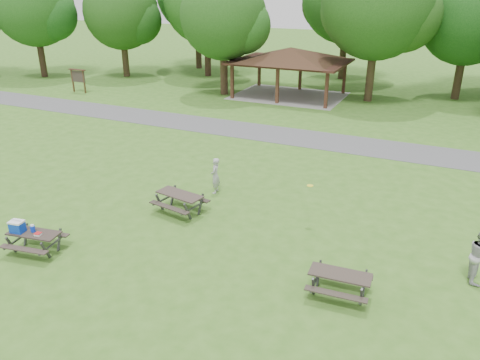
% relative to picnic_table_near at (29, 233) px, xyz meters
% --- Properties ---
extents(ground, '(160.00, 160.00, 0.00)m').
position_rel_picnic_table_near_xyz_m(ground, '(4.04, 1.72, -0.69)').
color(ground, '#37661D').
rests_on(ground, ground).
extents(asphalt_path, '(120.00, 3.20, 0.02)m').
position_rel_picnic_table_near_xyz_m(asphalt_path, '(4.04, 15.72, -0.68)').
color(asphalt_path, '#4A4A4C').
rests_on(asphalt_path, ground).
extents(pavilion, '(8.60, 7.01, 3.76)m').
position_rel_picnic_table_near_xyz_m(pavilion, '(0.04, 25.72, 2.38)').
color(pavilion, '#351D13').
rests_on(pavilion, ground).
extents(notice_board, '(1.60, 0.30, 1.88)m').
position_rel_picnic_table_near_xyz_m(notice_board, '(-15.96, 19.72, 0.62)').
color(notice_board, '#3A2415').
rests_on(notice_board, ground).
extents(tree_row_a, '(7.56, 7.20, 9.97)m').
position_rel_picnic_table_near_xyz_m(tree_row_a, '(-23.87, 23.74, 5.47)').
color(tree_row_a, black).
rests_on(tree_row_a, ground).
extents(tree_row_b, '(7.14, 6.80, 9.28)m').
position_rel_picnic_table_near_xyz_m(tree_row_b, '(-16.88, 27.24, 4.98)').
color(tree_row_b, '#302215').
rests_on(tree_row_b, ground).
extents(tree_row_c, '(8.19, 7.80, 10.67)m').
position_rel_picnic_table_near_xyz_m(tree_row_c, '(-9.87, 30.74, 5.85)').
color(tree_row_c, black).
rests_on(tree_row_c, ground).
extents(tree_row_d, '(6.93, 6.60, 9.27)m').
position_rel_picnic_table_near_xyz_m(tree_row_d, '(-4.88, 24.24, 5.08)').
color(tree_row_d, '#322216').
rests_on(tree_row_d, ground).
extents(tree_row_e, '(8.40, 8.00, 11.02)m').
position_rel_picnic_table_near_xyz_m(tree_row_e, '(6.14, 26.74, 6.10)').
color(tree_row_e, '#322416').
rests_on(tree_row_e, ground).
extents(tree_row_f, '(7.35, 7.00, 9.55)m').
position_rel_picnic_table_near_xyz_m(tree_row_f, '(12.12, 30.24, 5.15)').
color(tree_row_f, '#2E2014').
rests_on(tree_row_f, ground).
extents(tree_deep_b, '(8.40, 8.00, 11.13)m').
position_rel_picnic_table_near_xyz_m(tree_deep_b, '(2.14, 34.74, 6.20)').
color(tree_deep_b, black).
rests_on(tree_deep_b, ground).
extents(picnic_table_near, '(1.92, 1.64, 1.20)m').
position_rel_picnic_table_near_xyz_m(picnic_table_near, '(0.00, 0.00, 0.00)').
color(picnic_table_near, '#2B231F').
rests_on(picnic_table_near, ground).
extents(picnic_table_middle, '(2.10, 1.80, 0.81)m').
position_rel_picnic_table_near_xyz_m(picnic_table_middle, '(2.98, 4.59, -0.09)').
color(picnic_table_middle, '#322824').
rests_on(picnic_table_middle, ground).
extents(picnic_table_far, '(1.82, 1.50, 0.75)m').
position_rel_picnic_table_near_xyz_m(picnic_table_far, '(9.91, 1.97, -0.13)').
color(picnic_table_far, '#2F2722').
rests_on(picnic_table_far, ground).
extents(frisbee_in_flight, '(0.29, 0.29, 0.02)m').
position_rel_picnic_table_near_xyz_m(frisbee_in_flight, '(7.81, 5.78, 0.87)').
color(frisbee_in_flight, yellow).
rests_on(frisbee_in_flight, ground).
extents(frisbee_thrower, '(0.48, 0.63, 1.56)m').
position_rel_picnic_table_near_xyz_m(frisbee_thrower, '(3.37, 6.82, 0.10)').
color(frisbee_thrower, '#A7A7AA').
rests_on(frisbee_thrower, ground).
extents(frisbee_catcher, '(0.76, 0.91, 1.71)m').
position_rel_picnic_table_near_xyz_m(frisbee_catcher, '(13.49, 4.44, 0.17)').
color(frisbee_catcher, '#A7A6A9').
rests_on(frisbee_catcher, ground).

